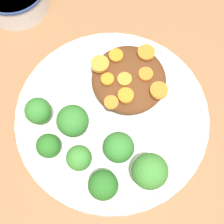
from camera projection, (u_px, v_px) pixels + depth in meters
name	position (u px, v px, depth m)	size (l,w,h in m)	color
ground_plane	(112.00, 120.00, 0.56)	(4.00, 4.00, 0.00)	#8C603D
plate	(112.00, 117.00, 0.55)	(0.28, 0.28, 0.02)	white
stew_mound	(129.00, 79.00, 0.55)	(0.11, 0.11, 0.03)	#5B3319
broccoli_floret_0	(119.00, 148.00, 0.49)	(0.04, 0.04, 0.06)	#759E51
broccoli_floret_1	(73.00, 121.00, 0.50)	(0.04, 0.04, 0.06)	#7FA85B
broccoli_floret_2	(49.00, 146.00, 0.50)	(0.03, 0.03, 0.05)	#7FA85B
broccoli_floret_3	(38.00, 111.00, 0.51)	(0.04, 0.04, 0.05)	#759E51
broccoli_floret_4	(79.00, 158.00, 0.49)	(0.03, 0.03, 0.05)	#759E51
broccoli_floret_5	(150.00, 172.00, 0.48)	(0.05, 0.05, 0.06)	#759E51
broccoli_floret_6	(103.00, 186.00, 0.47)	(0.04, 0.04, 0.06)	#7FA85B
carrot_slice_0	(100.00, 64.00, 0.53)	(0.03, 0.03, 0.01)	orange
carrot_slice_1	(108.00, 103.00, 0.51)	(0.02, 0.02, 0.00)	orange
carrot_slice_2	(159.00, 90.00, 0.52)	(0.03, 0.03, 0.01)	orange
carrot_slice_3	(116.00, 55.00, 0.54)	(0.02, 0.02, 0.00)	orange
carrot_slice_4	(126.00, 95.00, 0.52)	(0.02, 0.02, 0.01)	orange
carrot_slice_5	(146.00, 52.00, 0.54)	(0.03, 0.03, 0.00)	orange
carrot_slice_6	(108.00, 79.00, 0.53)	(0.02, 0.02, 0.00)	orange
carrot_slice_7	(125.00, 79.00, 0.53)	(0.02, 0.02, 0.01)	orange
carrot_slice_8	(146.00, 74.00, 0.53)	(0.02, 0.02, 0.01)	orange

